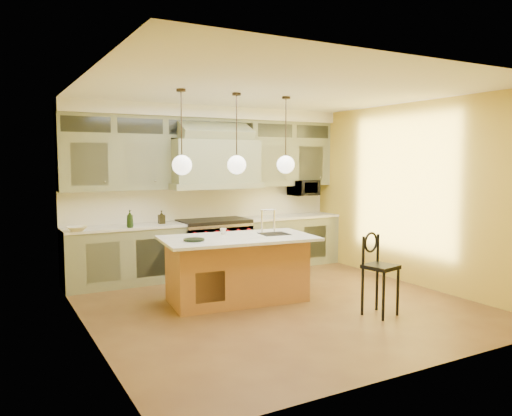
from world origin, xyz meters
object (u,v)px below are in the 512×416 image
kitchen_island (237,268)px  microwave (304,188)px  range (214,246)px  counter_stool (379,269)px

kitchen_island → microwave: 3.11m
kitchen_island → microwave: microwave is taller
range → microwave: 2.18m
microwave → kitchen_island: bearing=-142.4°
range → kitchen_island: bearing=-103.1°
kitchen_island → microwave: bearing=43.9°
range → counter_stool: size_ratio=1.13×
range → microwave: bearing=3.1°
range → microwave: (1.95, 0.11, 0.96)m
kitchen_island → counter_stool: bearing=-42.1°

